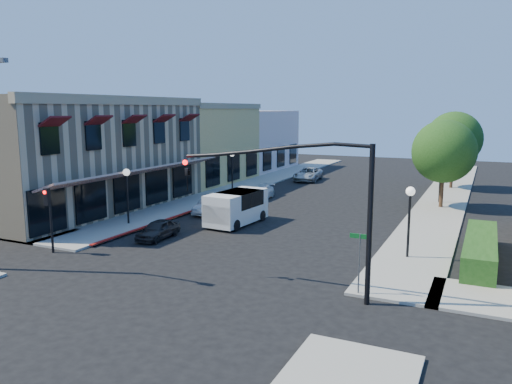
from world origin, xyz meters
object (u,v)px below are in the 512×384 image
at_px(parked_car_c, 261,192).
at_px(parked_car_d, 308,174).
at_px(lamppost_right_far, 441,168).
at_px(signal_mast_arm, 314,193).
at_px(lamppost_left_far, 232,161).
at_px(lamppost_right_near, 410,204).
at_px(street_tree_a, 444,151).
at_px(lamppost_left_near, 127,182).
at_px(parked_car_a, 158,229).
at_px(parked_car_b, 209,206).
at_px(street_tree_b, 454,139).
at_px(secondary_signal, 49,208).
at_px(street_name_sign, 359,254).
at_px(white_van, 236,206).

xyz_separation_m(parked_car_c, parked_car_d, (0.00, 11.54, 0.14)).
bearing_deg(lamppost_right_far, signal_mast_arm, -96.70).
height_order(lamppost_left_far, lamppost_right_near, same).
bearing_deg(street_tree_a, lamppost_left_near, -141.02).
height_order(parked_car_a, parked_car_b, parked_car_b).
bearing_deg(signal_mast_arm, parked_car_b, 134.72).
height_order(street_tree_b, parked_car_b, street_tree_b).
bearing_deg(lamppost_left_far, parked_car_d, 68.80).
xyz_separation_m(secondary_signal, lamppost_right_near, (16.50, 6.59, 0.42)).
xyz_separation_m(street_name_sign, lamppost_left_far, (-16.00, 19.80, 1.04)).
bearing_deg(parked_car_a, street_tree_a, 47.91).
bearing_deg(parked_car_c, lamppost_right_far, 10.33).
bearing_deg(lamppost_left_far, parked_car_c, -28.39).
height_order(lamppost_right_far, parked_car_b, lamppost_right_far).
height_order(lamppost_right_far, parked_car_d, lamppost_right_far).
distance_m(lamppost_left_far, lamppost_right_far, 17.12).
bearing_deg(white_van, parked_car_b, 147.28).
bearing_deg(street_tree_b, secondary_signal, -118.77).
bearing_deg(parked_car_b, parked_car_a, -88.30).
distance_m(street_tree_a, signal_mast_arm, 20.71).
bearing_deg(lamppost_left_near, lamppost_right_far, 43.26).
height_order(secondary_signal, street_name_sign, secondary_signal).
xyz_separation_m(street_tree_b, signal_mast_arm, (-2.94, -30.50, -0.46)).
relative_size(lamppost_left_near, parked_car_c, 0.98).
distance_m(lamppost_right_near, parked_car_b, 15.25).
xyz_separation_m(signal_mast_arm, parked_car_c, (-10.66, 18.50, -3.56)).
distance_m(signal_mast_arm, parked_car_b, 16.78).
bearing_deg(signal_mast_arm, lamppost_right_near, 67.88).
distance_m(lamppost_left_far, parked_car_c, 4.75).
bearing_deg(parked_car_b, lamppost_right_near, -25.36).
distance_m(street_tree_a, parked_car_d, 16.98).
xyz_separation_m(street_tree_b, lamppost_right_far, (-0.30, -8.00, -1.81)).
height_order(white_van, parked_car_a, white_van).
distance_m(street_tree_b, signal_mast_arm, 30.65).
bearing_deg(secondary_signal, parked_car_a, 55.36).
xyz_separation_m(lamppost_left_near, lamppost_left_far, (0.00, 14.00, 0.00)).
height_order(street_tree_a, parked_car_c, street_tree_a).
relative_size(parked_car_a, parked_car_d, 0.65).
height_order(secondary_signal, lamppost_left_near, lamppost_left_near).
xyz_separation_m(signal_mast_arm, white_van, (-8.32, 9.59, -2.89)).
distance_m(signal_mast_arm, secondary_signal, 13.97).
bearing_deg(lamppost_right_near, street_tree_b, 89.28).
height_order(street_tree_b, lamppost_left_far, street_tree_b).
xyz_separation_m(lamppost_left_far, lamppost_right_far, (17.00, 2.00, 0.00)).
height_order(signal_mast_arm, street_name_sign, signal_mast_arm).
relative_size(lamppost_left_far, lamppost_right_near, 1.00).
bearing_deg(lamppost_left_far, parked_car_b, -72.36).
bearing_deg(parked_car_d, signal_mast_arm, -75.36).
bearing_deg(parked_car_d, white_van, -88.37).
distance_m(street_tree_a, parked_car_a, 21.29).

